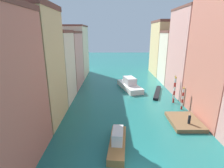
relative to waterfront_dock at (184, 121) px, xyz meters
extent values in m
plane|color=#1E6B66|center=(-7.74, 14.95, -0.27)|extent=(154.00, 154.00, 0.00)
cube|color=#DBB77A|center=(-21.37, 1.14, 7.41)|extent=(7.03, 7.94, 15.36)
cube|color=brown|center=(-21.37, 1.14, 15.45)|extent=(7.17, 8.10, 0.71)
cube|color=beige|center=(-21.37, 9.20, 5.95)|extent=(7.03, 7.54, 12.43)
cube|color=brown|center=(-21.37, 9.20, 12.42)|extent=(7.17, 7.69, 0.52)
cube|color=tan|center=(-21.37, 18.42, 5.88)|extent=(7.03, 9.81, 12.30)
cube|color=brown|center=(-21.37, 18.42, 12.30)|extent=(7.17, 10.00, 0.53)
cube|color=beige|center=(-21.37, 29.28, 6.77)|extent=(7.03, 10.93, 14.08)
cube|color=brown|center=(-21.37, 29.28, 14.02)|extent=(7.17, 11.15, 0.41)
cube|color=tan|center=(5.88, 12.77, 8.10)|extent=(7.03, 9.82, 16.74)
cube|color=brown|center=(5.88, 12.77, 16.70)|extent=(7.17, 10.02, 0.45)
cube|color=beige|center=(5.88, 21.73, 5.92)|extent=(7.03, 7.22, 12.38)
cube|color=brown|center=(5.88, 21.73, 12.41)|extent=(7.17, 7.36, 0.59)
cube|color=#DBB77A|center=(5.88, 31.08, 7.36)|extent=(7.03, 10.64, 15.25)
cube|color=brown|center=(5.88, 31.08, 15.32)|extent=(7.17, 10.86, 0.68)
cube|color=brown|center=(0.00, 0.00, 0.00)|extent=(4.13, 5.39, 0.54)
cylinder|color=black|center=(0.10, -1.08, 0.86)|extent=(0.36, 0.36, 1.18)
sphere|color=tan|center=(0.10, -1.08, 1.58)|extent=(0.26, 0.26, 0.26)
cylinder|color=red|center=(1.40, 4.69, 0.04)|extent=(0.28, 0.28, 0.61)
cylinder|color=white|center=(1.40, 4.69, 0.65)|extent=(0.28, 0.28, 0.61)
cylinder|color=red|center=(1.40, 4.69, 1.26)|extent=(0.28, 0.28, 0.61)
cylinder|color=white|center=(1.40, 4.69, 1.87)|extent=(0.28, 0.28, 0.61)
cylinder|color=red|center=(1.40, 4.69, 2.48)|extent=(0.28, 0.28, 0.61)
cylinder|color=white|center=(1.40, 4.69, 3.09)|extent=(0.28, 0.28, 0.61)
sphere|color=gold|center=(1.40, 4.69, 3.51)|extent=(0.31, 0.31, 0.31)
cylinder|color=red|center=(1.03, 7.63, 0.12)|extent=(0.31, 0.31, 0.77)
cylinder|color=white|center=(1.03, 7.63, 0.89)|extent=(0.31, 0.31, 0.77)
cylinder|color=red|center=(1.03, 7.63, 1.66)|extent=(0.31, 0.31, 0.77)
cylinder|color=white|center=(1.03, 7.63, 2.44)|extent=(0.31, 0.31, 0.77)
cylinder|color=red|center=(1.03, 7.63, 3.21)|extent=(0.31, 0.31, 0.77)
cylinder|color=white|center=(1.03, 7.63, 3.99)|extent=(0.31, 0.31, 0.77)
sphere|color=gold|center=(1.03, 7.63, 4.50)|extent=(0.35, 0.35, 0.35)
cylinder|color=red|center=(1.55, 9.29, 0.29)|extent=(0.24, 0.24, 1.13)
cylinder|color=white|center=(1.55, 9.29, 1.42)|extent=(0.24, 0.24, 1.13)
cylinder|color=red|center=(1.55, 9.29, 2.55)|extent=(0.24, 0.24, 1.13)
cylinder|color=white|center=(1.55, 9.29, 3.67)|extent=(0.24, 0.24, 1.13)
sphere|color=gold|center=(1.55, 9.29, 4.33)|extent=(0.27, 0.27, 0.27)
cube|color=white|center=(-6.30, 15.86, 0.30)|extent=(5.34, 9.53, 1.14)
cube|color=silver|center=(-6.30, 15.86, 1.67)|extent=(2.95, 3.93, 1.60)
cube|color=black|center=(-0.65, 12.66, -0.04)|extent=(3.70, 8.44, 0.46)
cube|color=olive|center=(-9.82, -5.38, 0.15)|extent=(2.39, 6.53, 0.83)
cube|color=silver|center=(-9.82, -5.38, 1.23)|extent=(1.40, 2.57, 1.34)
camera|label=1|loc=(-10.53, -22.20, 12.24)|focal=27.77mm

